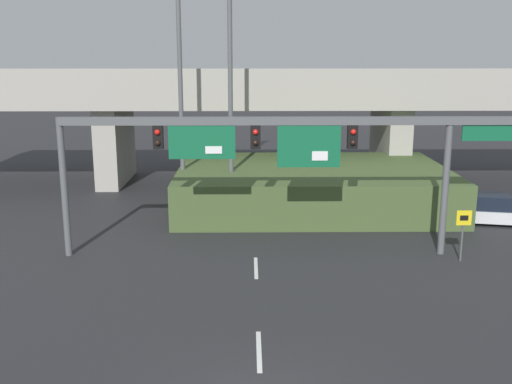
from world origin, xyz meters
The scene contains 8 objects.
lane_markings centered at (0.00, 12.89, 0.00)m, with size 0.14×22.46×0.01m.
signal_gantry centered at (1.35, 11.15, 4.74)m, with size 19.54×0.44×5.72m.
speed_limit_sign centered at (8.25, 10.20, 1.42)m, with size 0.60×0.11×2.17m.
highway_light_pole_near centered at (-1.18, 17.91, 8.32)m, with size 0.70×0.36×15.88m.
highway_light_pole_far centered at (-3.76, 18.58, 9.01)m, with size 0.70×0.36×17.26m.
overpass_bridge centered at (0.00, 25.57, 5.23)m, with size 41.57×7.44×7.31m.
grass_embankment centered at (3.16, 19.11, 1.09)m, with size 14.33×9.68×2.18m.
parked_sedan_near_right centered at (11.41, 15.83, 0.66)m, with size 4.91×2.69×1.44m.
Camera 1 is at (-0.28, -12.53, 8.21)m, focal length 42.00 mm.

